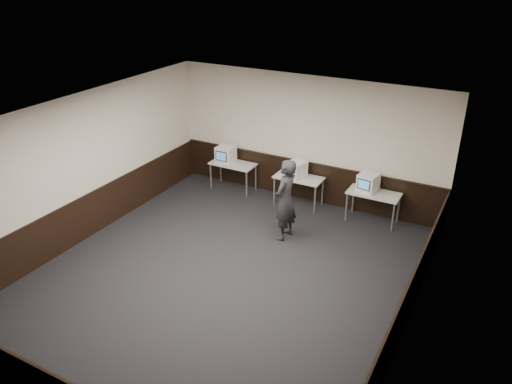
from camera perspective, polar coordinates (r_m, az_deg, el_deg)
floor at (r=9.97m, az=-3.77°, el=-9.65°), size 8.00×8.00×0.00m
ceiling at (r=8.54m, az=-4.39°, el=8.18°), size 8.00×8.00×0.00m
back_wall at (r=12.43m, az=5.81°, el=5.96°), size 7.00×0.00×7.00m
front_wall at (r=6.70m, az=-23.18°, el=-15.11°), size 7.00×0.00×7.00m
left_wall at (r=11.27m, az=-19.34°, el=2.49°), size 0.00×8.00×8.00m
right_wall at (r=8.06m, az=17.71°, el=-6.73°), size 0.00×8.00×8.00m
wainscot_back at (r=12.82m, az=5.56°, el=1.30°), size 6.98×0.04×1.00m
wainscot_left at (r=11.70m, az=-18.50°, el=-2.49°), size 0.04×7.98×1.00m
wainscot_right at (r=8.68m, az=16.60°, el=-12.87°), size 0.04×7.98×1.00m
wainscot_rail at (r=12.60m, az=5.62°, el=3.42°), size 6.98×0.06×0.04m
desk_left at (r=13.22m, az=-2.65°, el=3.02°), size 1.20×0.60×0.75m
desk_center at (r=12.43m, az=4.90°, el=1.42°), size 1.20×0.60×0.75m
desk_right at (r=11.88m, az=13.30°, el=-0.39°), size 1.20×0.60×0.75m
emac_left at (r=13.21m, az=-3.49°, el=4.33°), size 0.45×0.48×0.44m
emac_center at (r=12.33m, az=4.64°, el=2.62°), size 0.52×0.53×0.40m
emac_right at (r=11.84m, az=12.69°, el=1.07°), size 0.49×0.51×0.42m
person at (r=10.82m, az=3.37°, el=-0.91°), size 0.49×0.70×1.86m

